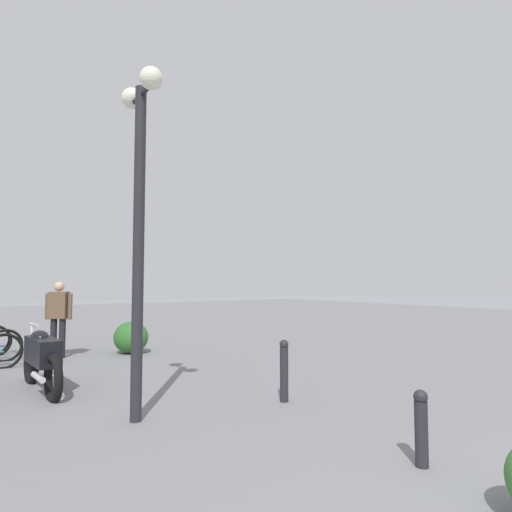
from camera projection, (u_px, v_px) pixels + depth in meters
The scene contains 6 objects.
lamppost at pixel (139, 191), 5.48m from camera, with size 0.98×0.28×4.29m.
motorcycle at pixel (42, 358), 6.86m from camera, with size 2.17×0.40×1.06m.
pedestrian at pixel (58, 313), 9.87m from camera, with size 0.43×0.52×1.71m.
bollard_near at pixel (421, 426), 4.02m from camera, with size 0.13×0.13×0.70m.
bollard_mid at pixel (284, 369), 6.22m from camera, with size 0.13×0.13×0.87m.
shrub_round at pixel (131, 337), 10.47m from camera, with size 0.89×0.80×0.75m.
Camera 1 is at (-0.02, 2.80, 1.68)m, focal length 30.70 mm.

